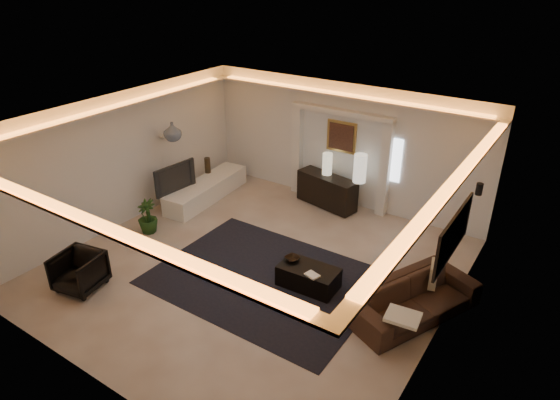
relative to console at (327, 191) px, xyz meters
The scene contains 33 objects.
floor 3.10m from the console, 88.05° to the right, with size 7.00×7.00×0.00m, color #C2B2A2.
ceiling 3.96m from the console, 88.05° to the right, with size 7.00×7.00×0.00m, color white.
wall_back 1.14m from the console, 76.39° to the left, with size 7.00×7.00×0.00m, color silver.
wall_front 6.65m from the console, 89.09° to the right, with size 7.00×7.00×0.00m, color silver.
wall_left 4.69m from the console, 137.90° to the right, with size 7.00×7.00×0.00m, color silver.
wall_right 4.85m from the console, 40.40° to the right, with size 7.00×7.00×0.00m, color silver.
cove_soffit 3.79m from the console, 88.05° to the right, with size 7.00×7.00×0.04m, color silver.
daylight_slit 1.79m from the console, 15.83° to the left, with size 0.25×0.03×1.00m, color white.
area_rug 3.33m from the console, 81.22° to the right, with size 4.00×3.00×0.01m, color black.
pilaster_left 1.30m from the console, 162.36° to the left, with size 0.22×0.20×2.20m, color silver.
pilaster_right 1.47m from the console, 14.84° to the left, with size 0.22×0.20×2.20m, color silver.
alcove_header 1.88m from the console, 72.51° to the left, with size 2.52×0.20×0.12m, color silver.
painting_frame 1.32m from the console, 75.41° to the left, with size 0.74×0.04×0.74m, color tan.
painting_canvas 1.31m from the console, 74.49° to the left, with size 0.62×0.02×0.62m, color #4C2D1E.
art_panel_frame 4.70m from the console, 37.75° to the right, with size 0.04×1.64×0.74m, color black.
art_panel_gold 4.69m from the console, 37.94° to the right, with size 0.02×1.50×0.62m, color tan.
wall_sconce 3.81m from the console, 13.98° to the right, with size 0.12×0.12×0.22m, color black.
wall_niche 3.93m from the console, 153.43° to the right, with size 0.10×0.55×0.04m, color silver.
console is the anchor object (origin of this frame).
lamp_left 0.70m from the console, 126.82° to the left, with size 0.23×0.23×0.52m, color beige.
lamp_right 1.03m from the console, ahead, with size 0.30×0.30×0.66m, color beige.
media_ledge 2.96m from the console, 154.10° to the right, with size 0.65×2.58×0.48m, color white.
tv 3.65m from the console, 145.06° to the right, with size 0.15×1.15×0.66m, color black.
figurine 3.11m from the console, 164.05° to the right, with size 0.15×0.15×0.40m, color #3F2F1B.
ginger_jar 3.82m from the console, 145.62° to the right, with size 0.41×0.41×0.43m, color #404D5E.
plant 4.16m from the console, 128.73° to the right, with size 0.42×0.42×0.75m, color #1B3912.
sofa 4.17m from the console, 41.07° to the right, with size 0.89×2.27×0.66m, color #3E251A.
throw_blanket 4.80m from the console, 47.69° to the right, with size 0.50×0.41×0.05m, color silver.
throw_pillow 3.93m from the console, 34.05° to the right, with size 0.12×0.41×0.41m, color tan.
coffee_table 3.30m from the console, 66.87° to the right, with size 1.06×0.58×0.40m, color black.
bowl 3.12m from the console, 72.93° to the right, with size 0.26×0.26×0.06m, color black.
magazine 3.52m from the console, 65.40° to the right, with size 0.24×0.17×0.03m, color #FFEFCE.
armchair 5.72m from the console, 111.36° to the right, with size 0.75×0.77×0.70m, color black.
Camera 1 is at (4.77, -6.25, 5.32)m, focal length 31.20 mm.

